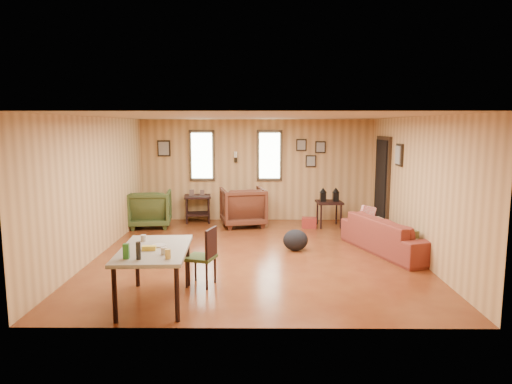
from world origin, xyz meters
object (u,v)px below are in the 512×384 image
(sofa, at_px, (392,229))
(recliner_brown, at_px, (243,205))
(end_table, at_px, (198,204))
(side_table, at_px, (329,200))
(recliner_green, at_px, (150,207))
(dining_table, at_px, (154,253))

(sofa, bearing_deg, recliner_brown, 32.60)
(end_table, bearing_deg, side_table, -8.62)
(recliner_brown, bearing_deg, recliner_green, -9.41)
(recliner_brown, distance_m, dining_table, 4.64)
(sofa, height_order, dining_table, dining_table)
(sofa, height_order, recliner_green, recliner_green)
(sofa, distance_m, recliner_brown, 3.47)
(dining_table, bearing_deg, recliner_brown, 75.01)
(sofa, relative_size, end_table, 2.77)
(end_table, distance_m, dining_table, 4.96)
(recliner_brown, bearing_deg, sofa, 129.71)
(recliner_brown, bearing_deg, end_table, -33.46)
(recliner_green, distance_m, side_table, 4.01)
(sofa, distance_m, recliner_green, 5.22)
(dining_table, bearing_deg, end_table, 88.35)
(side_table, height_order, dining_table, dining_table)
(recliner_brown, xyz_separation_m, end_table, (-1.08, 0.42, -0.05))
(recliner_green, xyz_separation_m, side_table, (4.01, 0.07, 0.15))
(end_table, bearing_deg, recliner_brown, -21.16)
(end_table, bearing_deg, recliner_green, -152.18)
(recliner_brown, distance_m, recliner_green, 2.07)
(side_table, bearing_deg, end_table, 171.38)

